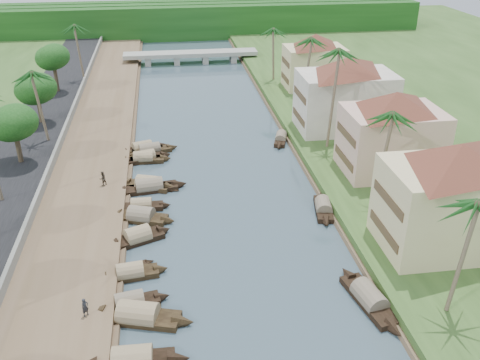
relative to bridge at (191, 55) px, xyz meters
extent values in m
plane|color=#394B56|center=(0.00, -72.00, -1.72)|extent=(220.00, 220.00, 0.00)
cube|color=brown|center=(-16.00, -52.00, -1.32)|extent=(10.00, 180.00, 0.80)
cube|color=#2C491D|center=(19.00, -52.00, -1.12)|extent=(16.00, 180.00, 1.20)
cube|color=black|center=(-24.50, -52.00, -1.02)|extent=(8.00, 180.00, 1.40)
cube|color=slate|center=(-20.20, -52.00, -0.37)|extent=(0.40, 180.00, 1.10)
cube|color=#123D10|center=(0.00, 23.00, 2.28)|extent=(120.00, 4.00, 8.00)
cube|color=#123D10|center=(0.00, 28.00, 2.28)|extent=(120.00, 4.00, 8.00)
cube|color=#123D10|center=(0.00, 33.00, 2.28)|extent=(120.00, 4.00, 8.00)
cube|color=gray|center=(0.00, 0.00, 0.28)|extent=(28.00, 4.00, 0.80)
cube|color=gray|center=(-9.00, 0.00, -0.82)|extent=(1.20, 3.50, 1.80)
cube|color=gray|center=(-3.00, 0.00, -0.82)|extent=(1.20, 3.50, 1.80)
cube|color=gray|center=(3.00, 0.00, -0.82)|extent=(1.20, 3.50, 1.80)
cube|color=gray|center=(9.00, 0.00, -0.82)|extent=(1.20, 3.50, 1.80)
cube|color=beige|center=(19.00, -74.00, 3.48)|extent=(12.00, 8.00, 8.00)
pyramid|color=brown|center=(19.00, -74.00, 8.58)|extent=(14.85, 14.85, 2.20)
cube|color=#513C25|center=(12.95, -74.00, 1.48)|extent=(0.10, 6.40, 0.90)
cube|color=#513C25|center=(12.95, -74.00, 4.68)|extent=(0.10, 6.40, 0.90)
cube|color=#D8A099|center=(20.00, -58.00, 3.23)|extent=(11.00, 8.00, 7.50)
pyramid|color=brown|center=(20.00, -58.00, 8.08)|extent=(14.11, 14.11, 2.20)
cube|color=#513C25|center=(14.45, -58.00, 1.35)|extent=(0.10, 6.40, 0.90)
cube|color=#513C25|center=(14.45, -58.00, 4.35)|extent=(0.10, 6.40, 0.90)
cube|color=#EFE2D0|center=(19.00, -44.00, 3.48)|extent=(13.00, 8.00, 8.00)
pyramid|color=brown|center=(19.00, -44.00, 8.58)|extent=(15.59, 15.59, 2.20)
cube|color=#513C25|center=(12.45, -44.00, 1.48)|extent=(0.10, 6.40, 0.90)
cube|color=#513C25|center=(12.45, -44.00, 4.68)|extent=(0.10, 6.40, 0.90)
cube|color=beige|center=(20.00, -24.00, 2.98)|extent=(10.00, 7.00, 7.00)
pyramid|color=brown|center=(20.00, -24.00, 7.58)|extent=(12.62, 12.62, 2.20)
cube|color=#513C25|center=(14.95, -24.00, 1.23)|extent=(0.10, 5.60, 0.90)
cube|color=#513C25|center=(14.95, -24.00, 4.03)|extent=(0.10, 5.60, 0.90)
cone|color=black|center=(-6.05, -84.04, -1.44)|extent=(1.80, 1.96, 2.11)
cube|color=black|center=(-9.10, -79.08, -1.52)|extent=(6.97, 3.92, 0.70)
cone|color=black|center=(-5.56, -80.16, -1.44)|extent=(2.37, 2.34, 2.08)
cone|color=black|center=(-12.63, -78.00, -1.44)|extent=(2.37, 2.34, 2.08)
cylinder|color=#9A8362|center=(-9.10, -79.08, -1.14)|extent=(5.49, 3.55, 2.16)
cube|color=black|center=(-9.84, -77.33, -1.52)|extent=(5.09, 2.40, 0.70)
cone|color=black|center=(-7.17, -76.85, -1.44)|extent=(1.63, 1.63, 1.56)
cone|color=black|center=(-12.52, -77.81, -1.44)|extent=(1.63, 1.63, 1.56)
cylinder|color=#726755|center=(-9.84, -77.33, -1.14)|extent=(3.96, 2.25, 1.62)
cube|color=black|center=(-9.94, -73.33, -1.52)|extent=(5.11, 2.28, 0.70)
cone|color=black|center=(-7.22, -72.99, -1.44)|extent=(1.61, 1.67, 1.66)
cone|color=black|center=(-12.66, -73.67, -1.44)|extent=(1.61, 1.67, 1.66)
cylinder|color=#9A8362|center=(-9.94, -73.33, -1.14)|extent=(3.96, 2.20, 1.74)
cube|color=black|center=(-9.42, -67.56, -1.52)|extent=(5.38, 3.72, 0.70)
cone|color=black|center=(-6.84, -66.49, -1.44)|extent=(2.04, 2.18, 1.90)
cone|color=black|center=(-11.99, -68.63, -1.44)|extent=(2.04, 2.18, 1.90)
cylinder|color=#9A8362|center=(-9.42, -67.56, -1.14)|extent=(4.31, 3.33, 2.01)
cube|color=black|center=(-9.18, -63.61, -1.52)|extent=(5.76, 3.70, 0.70)
cone|color=black|center=(-6.35, -64.65, -1.44)|extent=(2.09, 2.19, 1.92)
cone|color=black|center=(-12.00, -62.56, -1.44)|extent=(2.09, 2.19, 1.92)
cylinder|color=#726755|center=(-9.18, -63.61, -1.14)|extent=(4.59, 3.33, 2.02)
cube|color=black|center=(-9.19, -61.25, -1.52)|extent=(4.70, 1.57, 0.70)
cone|color=black|center=(-6.60, -61.31, -1.44)|extent=(1.37, 1.35, 1.47)
cone|color=black|center=(-11.78, -61.20, -1.44)|extent=(1.37, 1.35, 1.47)
cylinder|color=#9A8362|center=(-9.19, -61.25, -1.14)|extent=(3.60, 1.60, 1.53)
cube|color=black|center=(-8.57, -56.39, -1.52)|extent=(5.62, 3.65, 0.70)
cone|color=black|center=(-5.83, -57.39, -1.44)|extent=(2.06, 2.19, 1.93)
cone|color=black|center=(-11.32, -55.38, -1.44)|extent=(2.06, 2.19, 1.93)
cylinder|color=#9A8362|center=(-8.57, -56.39, -1.14)|extent=(4.48, 3.29, 2.04)
cube|color=black|center=(-8.37, -57.03, -1.52)|extent=(6.66, 2.73, 0.70)
cone|color=black|center=(-4.81, -56.58, -1.44)|extent=(2.05, 1.95, 1.94)
cone|color=black|center=(-11.94, -57.49, -1.44)|extent=(2.05, 1.95, 1.94)
cylinder|color=#726755|center=(-8.37, -57.03, -1.14)|extent=(5.16, 2.62, 2.00)
cube|color=black|center=(-9.18, -48.94, -1.52)|extent=(5.26, 1.87, 0.70)
cone|color=black|center=(-6.29, -49.03, -1.44)|extent=(1.55, 1.58, 1.70)
cone|color=black|center=(-12.08, -48.85, -1.44)|extent=(1.55, 1.58, 1.70)
cylinder|color=#9A8362|center=(-9.18, -48.94, -1.14)|extent=(4.03, 1.90, 1.78)
cube|color=black|center=(-8.91, -48.64, -1.52)|extent=(5.27, 3.10, 0.70)
cone|color=black|center=(-6.26, -47.83, -1.44)|extent=(1.84, 1.90, 1.70)
cone|color=black|center=(-11.56, -49.45, -1.44)|extent=(1.84, 1.90, 1.70)
cylinder|color=#9A8362|center=(-8.91, -48.64, -1.14)|extent=(4.17, 2.82, 1.78)
cube|color=black|center=(-8.42, -46.21, -1.52)|extent=(5.99, 3.00, 0.70)
cone|color=black|center=(-5.32, -45.41, -1.44)|extent=(1.94, 1.81, 1.63)
cone|color=black|center=(-11.53, -47.02, -1.44)|extent=(1.94, 1.81, 1.63)
cylinder|color=#726755|center=(-8.42, -46.21, -1.14)|extent=(4.69, 2.72, 1.67)
cube|color=black|center=(-9.35, -45.55, -1.52)|extent=(5.56, 3.33, 0.70)
cone|color=black|center=(-6.57, -44.61, -1.44)|extent=(1.94, 1.96, 1.72)
cone|color=black|center=(-12.13, -46.50, -1.44)|extent=(1.94, 1.96, 1.72)
cylinder|color=#9A8362|center=(-9.35, -45.55, -1.14)|extent=(4.40, 2.99, 1.79)
cube|color=black|center=(9.77, -79.74, -1.52)|extent=(3.12, 6.96, 0.70)
cone|color=black|center=(9.08, -76.07, -1.44)|extent=(2.04, 2.19, 1.94)
cone|color=black|center=(10.46, -83.41, -1.44)|extent=(2.04, 2.19, 1.94)
cylinder|color=#726755|center=(9.77, -79.74, -1.14)|extent=(2.91, 5.42, 1.99)
cube|color=black|center=(10.27, -64.55, -1.52)|extent=(2.57, 5.48, 0.70)
cone|color=black|center=(10.78, -61.67, -1.44)|extent=(1.75, 1.75, 1.67)
cone|color=black|center=(9.76, -67.43, -1.44)|extent=(1.75, 1.75, 1.67)
cylinder|color=#726755|center=(10.27, -64.55, -1.14)|extent=(2.42, 4.27, 1.74)
cube|color=black|center=(9.86, -44.65, -1.52)|extent=(2.95, 5.35, 0.70)
cone|color=black|center=(10.72, -41.92, -1.44)|extent=(1.70, 1.79, 1.49)
cone|color=black|center=(9.00, -47.37, -1.44)|extent=(1.70, 1.79, 1.49)
cylinder|color=#726755|center=(9.86, -44.65, -1.14)|extent=(2.64, 4.21, 1.53)
cube|color=black|center=(-9.94, -72.19, -1.62)|extent=(3.33, 2.11, 0.35)
cone|color=black|center=(-8.25, -71.38, -1.62)|extent=(1.07, 1.03, 0.74)
cone|color=black|center=(-11.64, -73.00, -1.62)|extent=(1.07, 1.03, 0.74)
cube|color=black|center=(-7.44, -56.61, -1.62)|extent=(4.01, 2.53, 0.35)
cone|color=black|center=(-5.39, -57.62, -1.62)|extent=(1.27, 1.18, 0.81)
cone|color=black|center=(-9.49, -55.60, -1.62)|extent=(1.27, 1.18, 0.81)
cylinder|color=#75614E|center=(15.00, -82.75, 4.33)|extent=(1.08, 0.36, 9.70)
sphere|color=#1A501B|center=(15.00, -82.75, 8.98)|extent=(3.20, 3.20, 3.20)
cylinder|color=#75614E|center=(16.00, -64.91, 4.42)|extent=(1.20, 0.36, 9.89)
sphere|color=#1A501B|center=(16.00, -64.91, 9.17)|extent=(3.20, 3.20, 3.20)
cylinder|color=#75614E|center=(15.00, -50.11, 5.93)|extent=(1.04, 0.36, 12.90)
sphere|color=#1A501B|center=(15.00, -50.11, 12.11)|extent=(3.20, 3.20, 3.20)
cylinder|color=#75614E|center=(16.00, -33.19, 4.77)|extent=(1.38, 0.36, 10.56)
sphere|color=#1A501B|center=(16.00, -33.19, 9.84)|extent=(3.20, 3.20, 3.20)
cylinder|color=#75614E|center=(-22.00, -43.09, 4.38)|extent=(1.12, 0.36, 9.41)
sphere|color=#1A501B|center=(-22.00, -43.09, 8.90)|extent=(3.20, 3.20, 3.20)
cylinder|color=#75614E|center=(14.00, -18.48, 4.09)|extent=(0.67, 0.36, 9.24)
sphere|color=#1A501B|center=(14.00, -18.48, 8.52)|extent=(3.20, 3.20, 3.20)
cylinder|color=#75614E|center=(-20.50, -13.99, 4.55)|extent=(0.92, 0.36, 9.75)
sphere|color=#1A501B|center=(-20.50, -13.99, 9.23)|extent=(3.20, 3.20, 3.20)
cylinder|color=#4F3F2D|center=(-24.00, -49.68, 1.39)|extent=(0.60, 0.60, 3.50)
ellipsoid|color=#123D10|center=(-24.00, -49.68, 4.73)|extent=(5.20, 5.20, 4.28)
cylinder|color=#4F3F2D|center=(-24.00, -35.74, 1.35)|extent=(0.60, 0.60, 3.42)
ellipsoid|color=#123D10|center=(-24.00, -35.74, 4.61)|extent=(5.21, 5.21, 4.29)
cylinder|color=#4F3F2D|center=(-24.00, -20.70, 1.63)|extent=(0.60, 0.60, 4.00)
ellipsoid|color=#123D10|center=(-24.00, -20.70, 5.46)|extent=(4.95, 4.95, 4.07)
cylinder|color=#4F3F2D|center=(24.00, -40.27, 1.20)|extent=(0.60, 0.60, 3.52)
ellipsoid|color=#123D10|center=(24.00, -40.27, 4.57)|extent=(5.03, 5.03, 4.13)
imported|color=#222429|center=(-13.09, -78.86, -0.13)|extent=(0.69, 0.66, 1.59)
imported|color=#372F26|center=(-13.59, -56.44, -0.06)|extent=(1.06, 1.04, 1.72)
camera|label=1|loc=(-5.83, -112.75, 27.48)|focal=40.00mm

